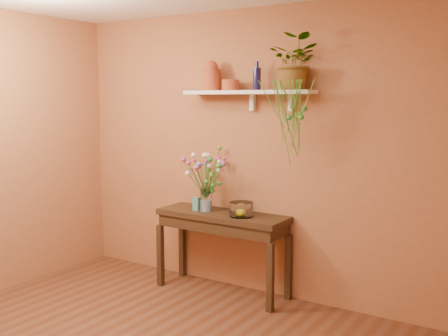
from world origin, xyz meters
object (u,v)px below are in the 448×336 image
object	(u,v)px
spider_plant	(296,62)
glass_vase	(206,201)
terracotta_jug	(211,76)
bouquet	(207,169)
sideboard	(222,224)
blue_bottle	(257,78)
glass_bowl	(241,210)

from	to	relation	value
spider_plant	glass_vase	distance (m)	1.56
terracotta_jug	bouquet	size ratio (longest dim) A/B	0.52
sideboard	blue_bottle	bearing A→B (deg)	19.35
terracotta_jug	glass_bowl	xyz separation A→B (m)	(0.41, -0.12, -1.23)
blue_bottle	spider_plant	distance (m)	0.42
sideboard	spider_plant	xyz separation A→B (m)	(0.70, 0.08, 1.50)
sideboard	spider_plant	distance (m)	1.66
blue_bottle	glass_bowl	bearing A→B (deg)	-115.85
sideboard	spider_plant	bearing A→B (deg)	6.59
glass_vase	bouquet	size ratio (longest dim) A/B	0.43
sideboard	bouquet	size ratio (longest dim) A/B	2.39
bouquet	glass_bowl	world-z (taller)	bouquet
sideboard	bouquet	xyz separation A→B (m)	(-0.16, -0.02, 0.52)
sideboard	glass_vase	distance (m)	0.27
terracotta_jug	glass_bowl	size ratio (longest dim) A/B	1.27
terracotta_jug	glass_bowl	bearing A→B (deg)	-16.47
glass_vase	glass_bowl	bearing A→B (deg)	-2.27
sideboard	spider_plant	size ratio (longest dim) A/B	2.74
blue_bottle	bouquet	bearing A→B (deg)	-165.12
sideboard	glass_vase	size ratio (longest dim) A/B	5.59
glass_vase	bouquet	world-z (taller)	bouquet
terracotta_jug	blue_bottle	distance (m)	0.49
blue_bottle	bouquet	distance (m)	0.98
blue_bottle	glass_vase	size ratio (longest dim) A/B	1.13
blue_bottle	spider_plant	size ratio (longest dim) A/B	0.55
terracotta_jug	glass_vase	distance (m)	1.19
sideboard	glass_bowl	distance (m)	0.30
glass_vase	blue_bottle	bearing A→B (deg)	15.42
sideboard	blue_bottle	distance (m)	1.41
bouquet	terracotta_jug	bearing A→B (deg)	100.73
sideboard	bouquet	distance (m)	0.55
terracotta_jug	glass_bowl	world-z (taller)	terracotta_jug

